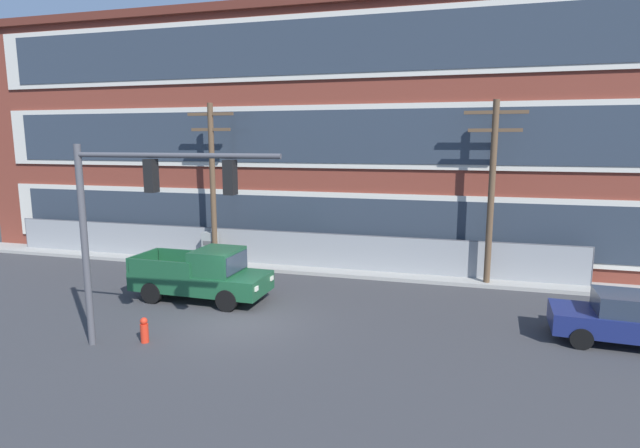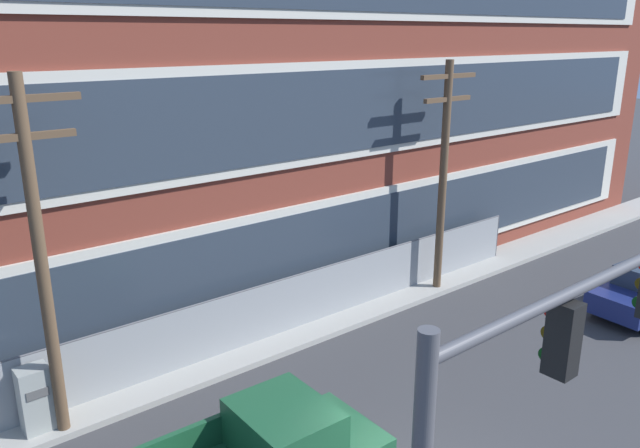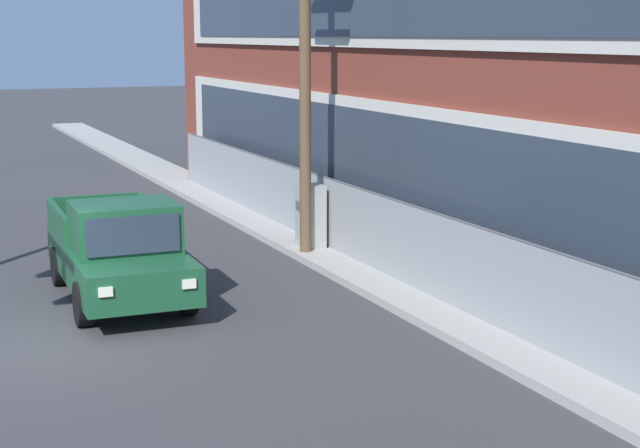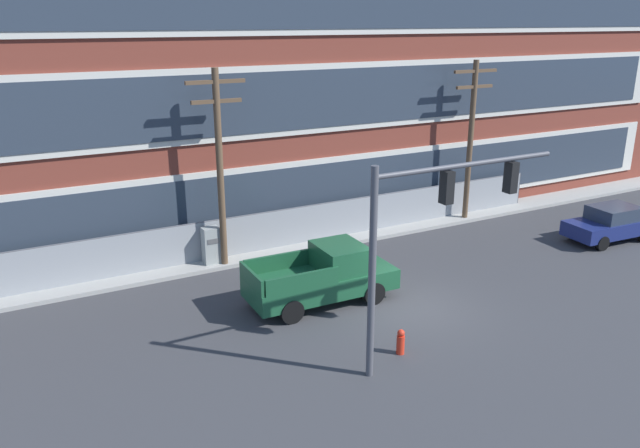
{
  "view_description": "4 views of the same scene",
  "coord_description": "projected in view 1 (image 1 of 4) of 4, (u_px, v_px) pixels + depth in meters",
  "views": [
    {
      "loc": [
        6.78,
        -14.61,
        6.01
      ],
      "look_at": [
        1.52,
        4.48,
        2.7
      ],
      "focal_mm": 28.0,
      "sensor_mm": 36.0,
      "label": 1
    },
    {
      "loc": [
        -7.35,
        -5.99,
        8.37
      ],
      "look_at": [
        1.75,
        5.16,
        3.97
      ],
      "focal_mm": 35.0,
      "sensor_mm": 36.0,
      "label": 2
    },
    {
      "loc": [
        15.9,
        -1.89,
        5.04
      ],
      "look_at": [
        0.05,
        5.05,
        1.69
      ],
      "focal_mm": 55.0,
      "sensor_mm": 36.0,
      "label": 3
    },
    {
      "loc": [
        -11.94,
        -15.41,
        9.38
      ],
      "look_at": [
        -2.16,
        2.57,
        2.63
      ],
      "focal_mm": 35.0,
      "sensor_mm": 36.0,
      "label": 4
    }
  ],
  "objects": [
    {
      "name": "ground_plane",
      "position": [
        241.0,
        323.0,
        16.66
      ],
      "size": [
        160.0,
        160.0,
        0.0
      ],
      "primitive_type": "plane",
      "color": "#38383A"
    },
    {
      "name": "sidewalk_building_side",
      "position": [
        304.0,
        269.0,
        23.41
      ],
      "size": [
        80.0,
        1.63,
        0.16
      ],
      "primitive_type": "cube",
      "color": "#9E9B93",
      "rests_on": "ground"
    },
    {
      "name": "brick_mill_building",
      "position": [
        377.0,
        137.0,
        27.01
      ],
      "size": [
        42.83,
        10.02,
        12.39
      ],
      "color": "brown",
      "rests_on": "ground"
    },
    {
      "name": "chain_link_fence",
      "position": [
        265.0,
        248.0,
        23.95
      ],
      "size": [
        28.46,
        0.06,
        1.79
      ],
      "color": "gray",
      "rests_on": "ground"
    },
    {
      "name": "traffic_signal_mast",
      "position": [
        136.0,
        206.0,
        13.74
      ],
      "size": [
        6.15,
        0.43,
        5.93
      ],
      "color": "#4C4C51",
      "rests_on": "ground"
    },
    {
      "name": "pickup_truck_dark_green",
      "position": [
        204.0,
        276.0,
        18.94
      ],
      "size": [
        5.27,
        2.22,
        2.01
      ],
      "color": "#194C2D",
      "rests_on": "ground"
    },
    {
      "name": "sedan_navy",
      "position": [
        628.0,
        319.0,
        14.77
      ],
      "size": [
        4.21,
        2.01,
        1.56
      ],
      "color": "navy",
      "rests_on": "ground"
    },
    {
      "name": "utility_pole_near_corner",
      "position": [
        213.0,
        178.0,
        23.34
      ],
      "size": [
        2.26,
        0.26,
        7.72
      ],
      "color": "brown",
      "rests_on": "ground"
    },
    {
      "name": "utility_pole_midblock",
      "position": [
        492.0,
        185.0,
        20.21
      ],
      "size": [
        2.44,
        0.26,
        7.62
      ],
      "color": "brown",
      "rests_on": "ground"
    },
    {
      "name": "electrical_cabinet",
      "position": [
        210.0,
        249.0,
        24.31
      ],
      "size": [
        0.65,
        0.55,
        1.63
      ],
      "color": "#939993",
      "rests_on": "ground"
    },
    {
      "name": "fire_hydrant",
      "position": [
        144.0,
        330.0,
        14.99
      ],
      "size": [
        0.24,
        0.24,
        0.78
      ],
      "color": "red",
      "rests_on": "ground"
    }
  ]
}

